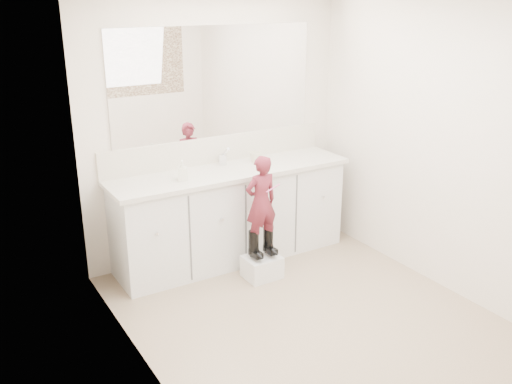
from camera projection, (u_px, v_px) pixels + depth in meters
floor at (306, 315)px, 4.50m from camera, size 3.00×3.00×0.00m
wall_back at (216, 130)px, 5.31m from camera, size 2.60×0.00×2.60m
wall_front at (487, 246)px, 2.89m from camera, size 2.60×0.00×2.60m
wall_left at (139, 203)px, 3.47m from camera, size 0.00×3.00×3.00m
wall_right at (438, 147)px, 4.73m from camera, size 0.00×3.00×3.00m
vanity_cabinet at (231, 216)px, 5.35m from camera, size 2.20×0.55×0.85m
countertop at (231, 171)px, 5.19m from camera, size 2.28×0.58×0.04m
backsplash at (217, 149)px, 5.36m from camera, size 2.28×0.03×0.25m
mirror at (215, 82)px, 5.16m from camera, size 2.00×0.02×1.00m
dot_panel at (498, 160)px, 2.75m from camera, size 2.00×0.01×1.20m
faucet at (223, 160)px, 5.30m from camera, size 0.08×0.08×0.10m
cup at (255, 157)px, 5.37m from camera, size 0.12×0.12×0.10m
soap_bottle at (182, 170)px, 4.86m from camera, size 0.10×0.11×0.17m
step_stool at (262, 267)px, 5.08m from camera, size 0.31×0.26×0.20m
boot_left at (254, 245)px, 4.98m from camera, size 0.10×0.17×0.26m
boot_right at (268, 241)px, 5.05m from camera, size 0.10×0.17×0.26m
toddler at (261, 202)px, 4.89m from camera, size 0.30×0.20×0.83m
toothbrush at (273, 188)px, 4.81m from camera, size 0.14×0.01×0.06m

